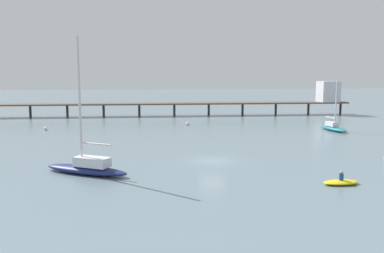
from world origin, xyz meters
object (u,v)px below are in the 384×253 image
(pier, at_px, (244,98))
(dinghy_yellow, at_px, (341,182))
(sailboat_teal, at_px, (333,127))
(mooring_buoy_inner, at_px, (187,124))
(mooring_buoy_mid, at_px, (46,129))
(sailboat_navy, at_px, (87,166))

(pier, height_order, dinghy_yellow, pier)
(sailboat_teal, xyz_separation_m, mooring_buoy_inner, (-22.04, 9.81, -0.32))
(mooring_buoy_inner, distance_m, mooring_buoy_mid, 23.39)
(pier, relative_size, dinghy_yellow, 25.48)
(mooring_buoy_inner, bearing_deg, dinghy_yellow, -78.54)
(sailboat_navy, xyz_separation_m, dinghy_yellow, (20.75, -6.11, -0.56))
(dinghy_yellow, height_order, mooring_buoy_inner, dinghy_yellow)
(sailboat_navy, relative_size, sailboat_teal, 1.50)
(sailboat_navy, distance_m, mooring_buoy_mid, 31.21)
(sailboat_navy, relative_size, mooring_buoy_mid, 21.20)
(pier, bearing_deg, mooring_buoy_mid, -152.60)
(mooring_buoy_mid, bearing_deg, sailboat_teal, -8.11)
(dinghy_yellow, bearing_deg, mooring_buoy_inner, 101.46)
(dinghy_yellow, relative_size, mooring_buoy_inner, 5.19)
(pier, height_order, mooring_buoy_mid, pier)
(sailboat_teal, height_order, mooring_buoy_mid, sailboat_teal)
(mooring_buoy_inner, bearing_deg, sailboat_teal, -23.99)
(pier, bearing_deg, mooring_buoy_inner, -131.75)
(sailboat_teal, relative_size, dinghy_yellow, 2.67)
(dinghy_yellow, distance_m, mooring_buoy_mid, 47.21)
(sailboat_teal, bearing_deg, dinghy_yellow, -115.90)
(sailboat_navy, xyz_separation_m, sailboat_teal, (34.90, 23.02, -0.15))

